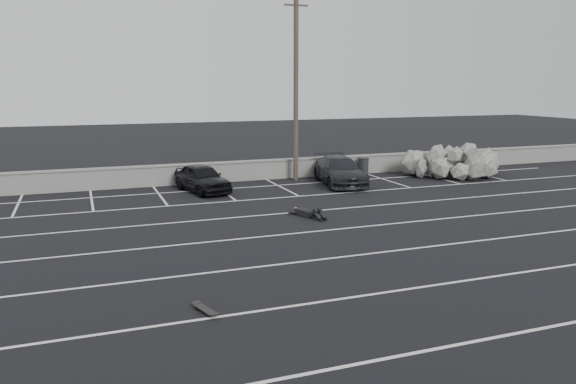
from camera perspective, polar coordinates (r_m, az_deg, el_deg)
name	(u,v)px	position (r m, az deg, el deg)	size (l,w,h in m)	color
ground	(377,253)	(17.55, 9.03, -6.13)	(120.00, 120.00, 0.00)	black
seawall	(248,170)	(30.10, -4.13, 2.23)	(50.00, 0.45, 1.06)	gray
stall_lines	(317,221)	(21.31, 3.01, -2.92)	(36.00, 20.05, 0.01)	silver
car_left	(202,178)	(27.15, -8.73, 1.42)	(1.57, 3.90, 1.33)	black
car_right	(340,171)	(28.94, 5.29, 2.16)	(1.96, 4.83, 1.40)	black
utility_pole	(296,88)	(29.78, 0.81, 10.55)	(1.29, 0.26, 9.66)	#4C4238
trash_bin	(363,166)	(32.02, 7.66, 2.60)	(0.65, 0.65, 0.98)	#232325
riprap_pile	(454,167)	(32.68, 16.55, 2.50)	(5.89, 4.29, 1.67)	#9C9B92
person	(304,209)	(22.10, 1.59, -1.78)	(1.56, 2.54, 0.48)	black
skateboard	(205,310)	(13.15, -8.41, -11.73)	(0.43, 0.81, 0.09)	black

